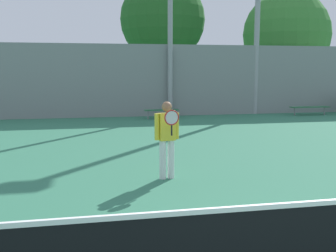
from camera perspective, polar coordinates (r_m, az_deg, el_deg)
name	(u,v)px	position (r m, az deg, el deg)	size (l,w,h in m)	color
tennis_net	(302,248)	(4.37, 18.85, -16.36)	(10.92, 0.09, 0.99)	black
tennis_player	(167,136)	(8.18, -0.15, -1.42)	(0.53, 0.44, 1.63)	silver
bench_courtside_near	(310,107)	(21.02, 19.90, 2.56)	(2.05, 0.40, 0.43)	#28663D
bench_courtside_far	(162,110)	(18.31, -0.93, 2.27)	(1.60, 0.40, 0.43)	#28663D
back_fence	(134,81)	(19.13, -4.98, 6.57)	(30.22, 0.06, 3.49)	gray
tree_green_broad	(286,35)	(27.01, 16.77, 12.56)	(5.52, 5.52, 7.25)	brown
tree_dark_dense	(163,20)	(26.49, -0.79, 15.12)	(5.51, 5.51, 8.24)	brown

